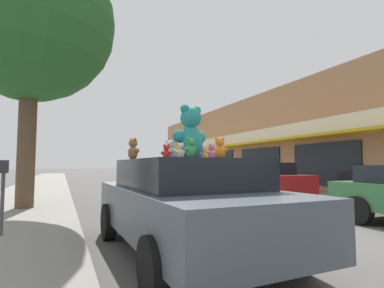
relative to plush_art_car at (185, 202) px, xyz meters
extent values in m
plane|color=#514F4C|center=(2.57, 0.23, -0.77)|extent=(260.00, 260.00, 0.00)
cube|color=tan|center=(14.92, 8.59, 2.16)|extent=(10.74, 40.46, 5.86)
cube|color=gold|center=(8.95, 8.59, 1.91)|extent=(1.20, 33.99, 0.12)
cube|color=silver|center=(9.50, 8.59, 2.46)|extent=(0.08, 32.37, 0.70)
cube|color=black|center=(9.51, 6.06, 0.63)|extent=(0.06, 3.84, 2.00)
cube|color=black|center=(9.51, 11.12, 0.63)|extent=(0.06, 3.84, 2.00)
cube|color=black|center=(9.51, 16.17, 0.63)|extent=(0.06, 3.84, 2.00)
cube|color=black|center=(9.51, 21.23, 0.63)|extent=(0.06, 3.84, 2.00)
cube|color=black|center=(9.51, 26.29, 0.63)|extent=(0.06, 3.84, 2.00)
cube|color=#4C5660|center=(0.00, 0.00, -0.11)|extent=(2.00, 4.37, 0.68)
cube|color=black|center=(0.00, 0.00, 0.44)|extent=(1.73, 2.42, 0.43)
cylinder|color=black|center=(-0.96, 1.32, -0.45)|extent=(0.22, 0.64, 0.64)
cylinder|color=black|center=(0.90, 1.36, -0.45)|extent=(0.22, 0.64, 0.64)
cylinder|color=black|center=(-0.90, -1.36, -0.45)|extent=(0.22, 0.64, 0.64)
cylinder|color=black|center=(0.96, -1.32, -0.45)|extent=(0.22, 0.64, 0.64)
ellipsoid|color=teal|center=(0.12, 0.07, 0.93)|extent=(0.50, 0.45, 0.54)
sphere|color=teal|center=(0.12, 0.07, 1.33)|extent=(0.43, 0.43, 0.34)
sphere|color=teal|center=(0.24, 0.11, 1.47)|extent=(0.18, 0.18, 0.14)
sphere|color=teal|center=(0.00, 0.04, 1.47)|extent=(0.18, 0.18, 0.14)
sphere|color=#47CDC6|center=(0.08, 0.21, 1.31)|extent=(0.16, 0.16, 0.13)
sphere|color=teal|center=(0.32, 0.16, 1.03)|extent=(0.25, 0.25, 0.20)
sphere|color=teal|center=(-0.10, 0.04, 1.03)|extent=(0.25, 0.25, 0.20)
ellipsoid|color=white|center=(-0.17, 0.26, 0.76)|extent=(0.17, 0.15, 0.20)
sphere|color=white|center=(-0.17, 0.26, 0.91)|extent=(0.15, 0.15, 0.13)
sphere|color=white|center=(-0.13, 0.25, 0.96)|extent=(0.06, 0.06, 0.05)
sphere|color=white|center=(-0.22, 0.27, 0.96)|extent=(0.06, 0.06, 0.05)
sphere|color=white|center=(-0.17, 0.31, 0.90)|extent=(0.06, 0.06, 0.05)
sphere|color=white|center=(-0.09, 0.26, 0.79)|extent=(0.08, 0.08, 0.07)
sphere|color=white|center=(-0.25, 0.28, 0.79)|extent=(0.08, 0.08, 0.07)
ellipsoid|color=purple|center=(0.71, 0.77, 0.74)|extent=(0.17, 0.17, 0.17)
sphere|color=purple|center=(0.71, 0.77, 0.87)|extent=(0.15, 0.15, 0.11)
sphere|color=purple|center=(0.73, 0.75, 0.91)|extent=(0.06, 0.06, 0.05)
sphere|color=purple|center=(0.68, 0.80, 0.91)|extent=(0.06, 0.06, 0.05)
sphere|color=#BA67ED|center=(0.74, 0.81, 0.86)|extent=(0.06, 0.06, 0.04)
sphere|color=purple|center=(0.76, 0.73, 0.77)|extent=(0.09, 0.09, 0.06)
sphere|color=purple|center=(0.66, 0.83, 0.77)|extent=(0.09, 0.09, 0.06)
ellipsoid|color=orange|center=(0.50, -0.20, 0.77)|extent=(0.21, 0.20, 0.22)
sphere|color=orange|center=(0.50, -0.20, 0.93)|extent=(0.19, 0.19, 0.14)
sphere|color=orange|center=(0.54, -0.22, 0.98)|extent=(0.08, 0.08, 0.06)
sphere|color=orange|center=(0.46, -0.18, 0.98)|extent=(0.08, 0.08, 0.06)
sphere|color=#FFBA41|center=(0.53, -0.15, 0.92)|extent=(0.07, 0.07, 0.05)
sphere|color=orange|center=(0.58, -0.23, 0.81)|extent=(0.11, 0.11, 0.08)
sphere|color=orange|center=(0.43, -0.15, 0.81)|extent=(0.11, 0.11, 0.08)
ellipsoid|color=olive|center=(-0.65, 0.81, 0.78)|extent=(0.21, 0.23, 0.23)
sphere|color=olive|center=(-0.65, 0.81, 0.95)|extent=(0.20, 0.20, 0.15)
sphere|color=olive|center=(-0.63, 0.76, 1.01)|extent=(0.08, 0.08, 0.06)
sphere|color=olive|center=(-0.67, 0.85, 1.01)|extent=(0.08, 0.08, 0.06)
sphere|color=tan|center=(-0.59, 0.83, 0.94)|extent=(0.07, 0.07, 0.06)
sphere|color=olive|center=(-0.60, 0.72, 0.82)|extent=(0.11, 0.11, 0.09)
sphere|color=olive|center=(-0.68, 0.90, 0.82)|extent=(0.11, 0.11, 0.09)
ellipsoid|color=red|center=(-0.28, 0.09, 0.73)|extent=(0.13, 0.12, 0.15)
sphere|color=red|center=(-0.28, 0.09, 0.84)|extent=(0.11, 0.11, 0.09)
sphere|color=red|center=(-0.25, 0.09, 0.88)|extent=(0.05, 0.05, 0.04)
sphere|color=red|center=(-0.32, 0.10, 0.88)|extent=(0.05, 0.05, 0.04)
sphere|color=#FF4741|center=(-0.27, 0.13, 0.84)|extent=(0.04, 0.04, 0.04)
sphere|color=red|center=(-0.22, 0.09, 0.76)|extent=(0.06, 0.06, 0.05)
sphere|color=red|center=(-0.34, 0.12, 0.76)|extent=(0.06, 0.06, 0.05)
ellipsoid|color=pink|center=(0.29, -0.33, 0.73)|extent=(0.13, 0.12, 0.15)
sphere|color=pink|center=(0.29, -0.33, 0.84)|extent=(0.11, 0.11, 0.09)
sphere|color=pink|center=(0.32, -0.32, 0.88)|extent=(0.05, 0.05, 0.04)
sphere|color=pink|center=(0.26, -0.34, 0.88)|extent=(0.05, 0.05, 0.04)
sphere|color=#FFA3DA|center=(0.28, -0.29, 0.83)|extent=(0.04, 0.04, 0.04)
sphere|color=pink|center=(0.35, -0.31, 0.76)|extent=(0.06, 0.06, 0.05)
sphere|color=pink|center=(0.23, -0.34, 0.76)|extent=(0.06, 0.06, 0.05)
ellipsoid|color=green|center=(-0.25, -0.79, 0.74)|extent=(0.15, 0.14, 0.16)
sphere|color=green|center=(-0.25, -0.79, 0.86)|extent=(0.13, 0.13, 0.10)
sphere|color=green|center=(-0.21, -0.78, 0.90)|extent=(0.05, 0.05, 0.04)
sphere|color=green|center=(-0.28, -0.80, 0.90)|extent=(0.05, 0.05, 0.04)
sphere|color=#5ADA6D|center=(-0.26, -0.75, 0.86)|extent=(0.05, 0.05, 0.04)
sphere|color=green|center=(-0.19, -0.76, 0.77)|extent=(0.07, 0.07, 0.06)
sphere|color=green|center=(-0.31, -0.80, 0.77)|extent=(0.07, 0.07, 0.06)
ellipsoid|color=beige|center=(-0.25, -0.44, 0.73)|extent=(0.12, 0.11, 0.14)
sphere|color=beige|center=(-0.25, -0.44, 0.83)|extent=(0.11, 0.11, 0.09)
sphere|color=beige|center=(-0.22, -0.43, 0.87)|extent=(0.04, 0.04, 0.04)
sphere|color=beige|center=(-0.29, -0.45, 0.87)|extent=(0.04, 0.04, 0.04)
sphere|color=white|center=(-0.26, -0.40, 0.83)|extent=(0.04, 0.04, 0.03)
sphere|color=beige|center=(-0.20, -0.42, 0.75)|extent=(0.06, 0.06, 0.05)
sphere|color=beige|center=(-0.31, -0.44, 0.75)|extent=(0.06, 0.06, 0.05)
ellipsoid|color=yellow|center=(0.62, 0.54, 0.73)|extent=(0.14, 0.15, 0.15)
sphere|color=yellow|center=(0.62, 0.54, 0.84)|extent=(0.13, 0.13, 0.09)
sphere|color=yellow|center=(0.64, 0.57, 0.88)|extent=(0.05, 0.05, 0.04)
sphere|color=yellow|center=(0.60, 0.51, 0.88)|extent=(0.05, 0.05, 0.04)
sphere|color=#FFFF4D|center=(0.59, 0.56, 0.84)|extent=(0.05, 0.05, 0.04)
sphere|color=yellow|center=(0.65, 0.59, 0.76)|extent=(0.07, 0.07, 0.05)
sphere|color=yellow|center=(0.58, 0.50, 0.76)|extent=(0.07, 0.07, 0.05)
cylinder|color=black|center=(4.43, 0.46, -0.45)|extent=(0.20, 0.64, 0.64)
cube|color=maroon|center=(5.39, 5.73, -0.11)|extent=(1.91, 4.65, 0.67)
cube|color=black|center=(5.39, 5.73, 0.45)|extent=(1.69, 2.80, 0.45)
cylinder|color=black|center=(4.45, 7.17, -0.45)|extent=(0.20, 0.64, 0.64)
cylinder|color=black|center=(6.33, 7.17, -0.45)|extent=(0.20, 0.64, 0.64)
cylinder|color=black|center=(4.45, 4.29, -0.45)|extent=(0.20, 0.64, 0.64)
cylinder|color=black|center=(6.33, 4.29, -0.45)|extent=(0.20, 0.64, 0.64)
cylinder|color=brown|center=(-2.70, 5.27, 1.08)|extent=(0.48, 0.48, 3.39)
sphere|color=#286028|center=(-2.70, 5.27, 4.79)|extent=(4.73, 4.73, 4.73)
cylinder|color=#4C4C51|center=(-2.68, 1.68, -0.09)|extent=(0.06, 0.06, 1.05)
cube|color=#2D2D33|center=(-2.68, 1.68, 0.55)|extent=(0.14, 0.10, 0.22)
camera|label=1|loc=(-1.77, -4.32, 0.57)|focal=28.00mm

